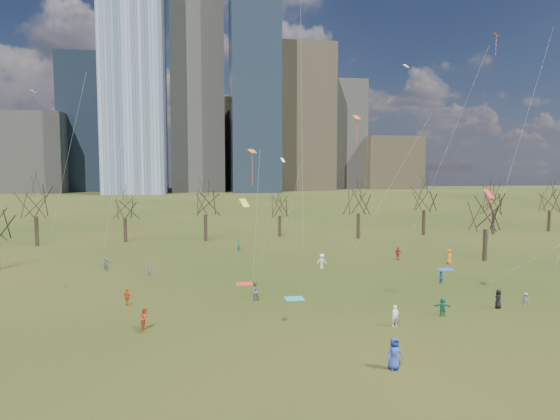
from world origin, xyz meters
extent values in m
plane|color=black|center=(0.00, 0.00, 0.00)|extent=(500.00, 500.00, 0.00)
cube|color=slate|center=(-35.00, 190.00, 59.00)|extent=(26.00, 26.00, 118.00)
cube|color=slate|center=(-8.00, 205.00, 47.50)|extent=(24.00, 24.00, 95.00)
cube|color=#384C66|center=(18.00, 195.00, 52.50)|extent=(22.00, 22.00, 105.00)
cube|color=#726347|center=(45.00, 215.00, 36.00)|extent=(28.00, 28.00, 72.00)
cube|color=#384C66|center=(-60.00, 220.00, 32.50)|extent=(25.00, 25.00, 65.00)
cube|color=slate|center=(70.00, 230.00, 29.00)|extent=(22.00, 22.00, 58.00)
cube|color=#726347|center=(5.00, 240.00, 24.00)|extent=(30.00, 30.00, 48.00)
cube|color=slate|center=(-85.00, 210.00, 18.00)|extent=(35.00, 30.00, 36.00)
cube|color=#726347|center=(95.00, 225.00, 14.00)|extent=(30.00, 28.00, 28.00)
cylinder|color=black|center=(-31.00, 39.00, 2.14)|extent=(0.55, 0.55, 4.28)
cylinder|color=black|center=(-19.00, 41.00, 1.80)|extent=(0.52, 0.52, 3.60)
cylinder|color=black|center=(-7.00, 40.00, 2.02)|extent=(0.54, 0.54, 4.05)
cylinder|color=black|center=(5.00, 43.00, 1.69)|extent=(0.51, 0.51, 3.38)
cylinder|color=black|center=(17.00, 39.00, 1.98)|extent=(0.54, 0.54, 3.96)
cylinder|color=black|center=(29.00, 41.00, 2.07)|extent=(0.54, 0.54, 4.14)
cylinder|color=black|center=(41.00, 40.00, 1.75)|extent=(0.52, 0.52, 3.51)
cylinder|color=black|center=(53.00, 42.00, 1.87)|extent=(0.53, 0.53, 3.74)
cylinder|color=black|center=(26.00, 18.00, 1.91)|extent=(0.53, 0.53, 3.83)
cube|color=teal|center=(0.02, 4.45, 0.01)|extent=(1.60, 1.50, 0.03)
cube|color=#234DA4|center=(18.81, 13.88, 0.01)|extent=(1.60, 1.50, 0.03)
cube|color=red|center=(-3.73, 10.61, 0.01)|extent=(1.60, 1.50, 0.03)
imported|color=#233C99|center=(2.64, -11.19, 0.92)|extent=(0.93, 0.63, 1.83)
imported|color=silver|center=(5.63, -4.04, 0.77)|extent=(0.63, 0.50, 1.53)
imported|color=#C6461C|center=(-11.73, -1.80, 0.77)|extent=(0.75, 0.87, 1.53)
imported|color=slate|center=(18.01, -0.88, 0.58)|extent=(0.59, 0.82, 1.15)
imported|color=#D04F17|center=(-13.78, 4.51, 0.71)|extent=(0.88, 0.77, 1.42)
imported|color=#186D4D|center=(10.11, -2.27, 0.71)|extent=(1.39, 0.81, 1.43)
imported|color=black|center=(15.53, -1.00, 0.76)|extent=(0.88, 0.82, 1.51)
imported|color=#88447F|center=(-13.07, 15.12, 0.71)|extent=(0.38, 0.54, 1.41)
imported|color=#2755AB|center=(15.03, 7.62, 0.62)|extent=(0.63, 0.71, 1.23)
imported|color=white|center=(5.49, 16.68, 0.82)|extent=(1.10, 0.68, 1.63)
imported|color=maroon|center=(15.81, 20.11, 0.81)|extent=(0.97, 0.44, 1.62)
imported|color=slate|center=(-18.04, 19.36, 0.73)|extent=(1.37, 1.08, 1.45)
imported|color=orange|center=(20.84, 16.95, 0.87)|extent=(0.89, 1.02, 1.75)
imported|color=#176B4D|center=(-2.77, 29.11, 0.83)|extent=(0.54, 0.68, 1.65)
imported|color=slate|center=(-3.42, 4.45, 0.80)|extent=(0.93, 0.83, 1.59)
plane|color=orange|center=(-3.32, 6.60, 12.62)|extent=(1.03, 0.98, 0.35)
cylinder|color=silver|center=(-3.21, 4.69, 7.01)|extent=(0.23, 3.85, 11.23)
cylinder|color=orange|center=(-3.32, 6.60, 11.02)|extent=(0.04, 0.04, 2.70)
plane|color=yellow|center=(14.01, 14.50, 21.96)|extent=(0.84, 0.77, 0.42)
cylinder|color=silver|center=(15.80, 9.70, 11.68)|extent=(3.61, 9.62, 20.57)
plane|color=#F71B34|center=(15.79, 1.28, 9.05)|extent=(1.19, 1.04, 0.75)
cylinder|color=silver|center=(18.49, -3.43, 5.22)|extent=(5.43, 9.44, 7.66)
cylinder|color=#F71B34|center=(15.79, 1.28, 7.17)|extent=(0.04, 0.04, 3.15)
cylinder|color=silver|center=(3.55, 18.78, 19.56)|extent=(2.32, 8.63, 36.33)
plane|color=blue|center=(-20.01, 29.47, 24.36)|extent=(0.96, 0.93, 0.24)
cylinder|color=silver|center=(-17.19, 24.71, 12.88)|extent=(5.66, 9.54, 22.97)
plane|color=#FF5615|center=(10.81, 21.27, 17.19)|extent=(1.14, 1.02, 0.55)
cylinder|color=silver|center=(13.76, 17.45, 9.30)|extent=(5.93, 7.67, 15.80)
cylinder|color=#FF5615|center=(10.81, 21.27, 15.40)|extent=(0.04, 0.04, 3.00)
plane|color=#C5E724|center=(-5.24, -6.95, 9.08)|extent=(0.81, 0.75, 0.48)
cylinder|color=silver|center=(-5.04, -11.11, 5.24)|extent=(0.42, 8.33, 7.69)
plane|color=#F75B79|center=(29.91, 23.41, 28.20)|extent=(0.92, 1.04, 0.52)
cylinder|color=silver|center=(32.27, 21.20, 14.80)|extent=(4.75, 4.46, 26.80)
cylinder|color=#F75B79|center=(29.91, 23.41, 26.73)|extent=(0.04, 0.04, 2.40)
plane|color=white|center=(4.37, 36.17, 12.33)|extent=(0.96, 0.92, 0.63)
cylinder|color=silver|center=(5.03, 32.16, 6.87)|extent=(1.35, 8.03, 10.94)
plane|color=blue|center=(-21.97, 10.12, 17.81)|extent=(0.76, 0.79, 0.30)
cylinder|color=silver|center=(-18.78, 5.36, 9.61)|extent=(6.40, 9.54, 16.42)
camera|label=1|loc=(-7.92, -36.64, 11.16)|focal=32.00mm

